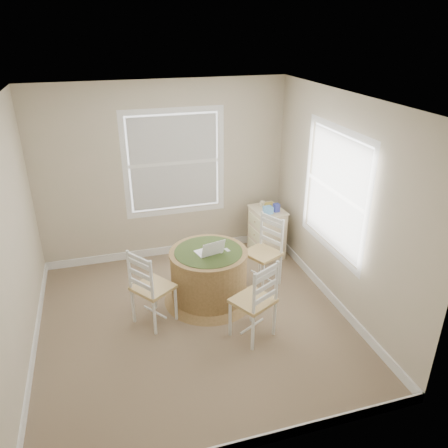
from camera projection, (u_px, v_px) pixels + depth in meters
name	position (u px, v px, depth m)	size (l,w,h in m)	color
room	(203.00, 217.00, 4.88)	(3.64, 3.64, 2.64)	#7C664F
round_table	(209.00, 273.00, 5.53)	(1.16, 1.16, 0.70)	olive
chair_left	(153.00, 287.00, 5.08)	(0.42, 0.40, 0.95)	white
chair_near	(253.00, 300.00, 4.84)	(0.42, 0.40, 0.95)	white
chair_right	(262.00, 253.00, 5.82)	(0.42, 0.40, 0.95)	white
laptop	(210.00, 251.00, 5.35)	(0.36, 0.33, 0.21)	white
mouse	(220.00, 251.00, 5.38)	(0.06, 0.09, 0.03)	white
phone	(227.00, 250.00, 5.42)	(0.04, 0.09, 0.02)	#B7BABF
keys	(219.00, 246.00, 5.52)	(0.06, 0.05, 0.03)	black
corner_chest	(267.00, 232.00, 6.62)	(0.47, 0.61, 0.75)	beige
tissue_box	(268.00, 210.00, 6.31)	(0.12, 0.12, 0.10)	#61A1DE
box_yellow	(269.00, 205.00, 6.53)	(0.15, 0.10, 0.06)	gold
box_blue	(276.00, 208.00, 6.36)	(0.08, 0.08, 0.12)	#363EA2
cup_cream	(262.00, 204.00, 6.52)	(0.07, 0.07, 0.09)	beige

